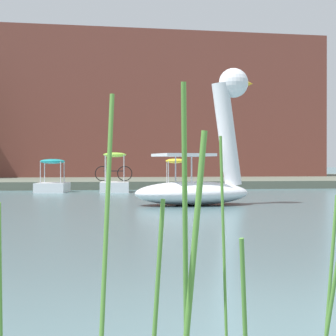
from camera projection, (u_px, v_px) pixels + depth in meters
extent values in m
plane|color=slate|center=(323.00, 333.00, 4.33)|extent=(530.92, 530.92, 0.00)
cube|color=#5B6051|center=(87.00, 180.00, 40.06)|extent=(158.20, 22.88, 0.37)
ellipsoid|color=white|center=(192.00, 193.00, 18.07)|extent=(3.61, 2.50, 0.67)
cylinder|color=white|center=(227.00, 134.00, 18.41)|extent=(0.98, 0.63, 3.01)
sphere|color=white|center=(233.00, 83.00, 18.47)|extent=(0.98, 0.98, 0.86)
cone|color=yellow|center=(244.00, 83.00, 18.58)|extent=(0.63, 0.56, 0.47)
cube|color=white|center=(183.00, 155.00, 17.97)|extent=(1.66, 1.65, 0.08)
cylinder|color=silver|center=(192.00, 168.00, 17.36)|extent=(0.04, 0.04, 0.75)
cylinder|color=silver|center=(176.00, 168.00, 18.59)|extent=(0.04, 0.04, 0.75)
cube|color=white|center=(176.00, 188.00, 27.19)|extent=(1.25, 1.84, 0.32)
ellipsoid|color=yellow|center=(176.00, 161.00, 27.18)|extent=(0.94, 1.02, 0.20)
cylinder|color=#B7B7BF|center=(167.00, 172.00, 27.54)|extent=(0.04, 0.04, 0.98)
cylinder|color=#B7B7BF|center=(183.00, 172.00, 27.60)|extent=(0.04, 0.04, 0.98)
cylinder|color=#B7B7BF|center=(168.00, 173.00, 26.78)|extent=(0.04, 0.04, 0.98)
cylinder|color=#B7B7BF|center=(185.00, 173.00, 26.83)|extent=(0.04, 0.04, 0.98)
cube|color=white|center=(115.00, 187.00, 26.85)|extent=(1.40, 2.32, 0.42)
ellipsoid|color=#8CCC38|center=(115.00, 155.00, 26.84)|extent=(1.08, 1.20, 0.20)
cylinder|color=#B7B7BF|center=(106.00, 168.00, 27.26)|extent=(0.04, 0.04, 1.14)
cylinder|color=#B7B7BF|center=(124.00, 168.00, 27.31)|extent=(0.04, 0.04, 1.14)
cylinder|color=#B7B7BF|center=(105.00, 168.00, 26.38)|extent=(0.04, 0.04, 1.14)
cylinder|color=#B7B7BF|center=(124.00, 168.00, 26.43)|extent=(0.04, 0.04, 1.14)
cube|color=white|center=(52.00, 187.00, 26.65)|extent=(1.53, 2.18, 0.39)
ellipsoid|color=teal|center=(52.00, 161.00, 26.64)|extent=(1.21, 1.28, 0.20)
cylinder|color=#B7B7BF|center=(45.00, 172.00, 27.09)|extent=(0.04, 0.04, 0.89)
cylinder|color=#B7B7BF|center=(64.00, 172.00, 27.10)|extent=(0.04, 0.04, 0.89)
cylinder|color=#B7B7BF|center=(40.00, 172.00, 26.19)|extent=(0.04, 0.04, 0.89)
cylinder|color=#B7B7BF|center=(61.00, 172.00, 26.19)|extent=(0.04, 0.04, 0.89)
torus|color=black|center=(125.00, 173.00, 30.26)|extent=(0.72, 0.10, 0.72)
torus|color=black|center=(102.00, 174.00, 30.16)|extent=(0.72, 0.10, 0.72)
cube|color=black|center=(114.00, 171.00, 30.21)|extent=(0.95, 0.12, 0.04)
cylinder|color=black|center=(109.00, 169.00, 30.19)|extent=(0.03, 0.03, 0.30)
cube|color=brown|center=(155.00, 109.00, 44.58)|extent=(22.05, 8.75, 9.41)
cylinder|color=#568E38|center=(336.00, 274.00, 3.05)|extent=(0.13, 0.20, 1.22)
cylinder|color=#568E38|center=(185.00, 226.00, 3.56)|extent=(0.08, 0.22, 1.59)
cylinder|color=#568E38|center=(224.00, 249.00, 3.67)|extent=(0.05, 0.04, 1.31)
cylinder|color=#568E38|center=(157.00, 289.00, 3.40)|extent=(0.08, 0.05, 0.96)
cylinder|color=#568E38|center=(0.00, 288.00, 3.46)|extent=(0.03, 0.08, 0.94)
cylinder|color=#568E38|center=(245.00, 331.00, 2.79)|extent=(0.08, 0.12, 0.83)
cylinder|color=#568E38|center=(331.00, 277.00, 3.74)|extent=(0.08, 0.06, 0.96)
cylinder|color=#568E38|center=(106.00, 243.00, 3.16)|extent=(0.10, 0.21, 1.50)
cylinder|color=#568E38|center=(194.00, 253.00, 3.46)|extent=(0.15, 0.03, 1.33)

